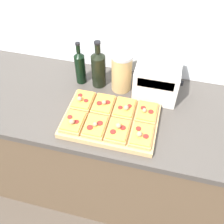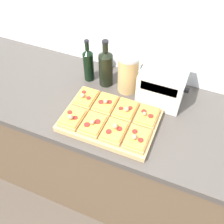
{
  "view_description": "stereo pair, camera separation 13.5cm",
  "coord_description": "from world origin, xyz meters",
  "px_view_note": "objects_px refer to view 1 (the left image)",
  "views": [
    {
      "loc": [
        0.16,
        -0.66,
        1.99
      ],
      "look_at": [
        -0.06,
        0.23,
        0.98
      ],
      "focal_mm": 42.0,
      "sensor_mm": 36.0,
      "label": 1
    },
    {
      "loc": [
        0.29,
        -0.61,
        1.99
      ],
      "look_at": [
        -0.06,
        0.23,
        0.98
      ],
      "focal_mm": 42.0,
      "sensor_mm": 36.0,
      "label": 2
    }
  ],
  "objects_px": {
    "olive_oil_bottle": "(80,67)",
    "wine_bottle": "(98,68)",
    "cutting_board": "(111,121)",
    "grain_jar_tall": "(122,72)",
    "toaster_oven": "(157,81)"
  },
  "relations": [
    {
      "from": "wine_bottle",
      "to": "grain_jar_tall",
      "type": "distance_m",
      "value": 0.13
    },
    {
      "from": "olive_oil_bottle",
      "to": "wine_bottle",
      "type": "relative_size",
      "value": 0.92
    },
    {
      "from": "cutting_board",
      "to": "toaster_oven",
      "type": "xyz_separation_m",
      "value": [
        0.19,
        0.28,
        0.08
      ]
    },
    {
      "from": "cutting_board",
      "to": "toaster_oven",
      "type": "bearing_deg",
      "value": 54.85
    },
    {
      "from": "cutting_board",
      "to": "grain_jar_tall",
      "type": "bearing_deg",
      "value": 91.32
    },
    {
      "from": "cutting_board",
      "to": "olive_oil_bottle",
      "type": "relative_size",
      "value": 1.8
    },
    {
      "from": "cutting_board",
      "to": "wine_bottle",
      "type": "distance_m",
      "value": 0.33
    },
    {
      "from": "cutting_board",
      "to": "wine_bottle",
      "type": "relative_size",
      "value": 1.65
    },
    {
      "from": "olive_oil_bottle",
      "to": "toaster_oven",
      "type": "height_order",
      "value": "olive_oil_bottle"
    },
    {
      "from": "grain_jar_tall",
      "to": "toaster_oven",
      "type": "distance_m",
      "value": 0.2
    },
    {
      "from": "olive_oil_bottle",
      "to": "toaster_oven",
      "type": "relative_size",
      "value": 1.03
    },
    {
      "from": "wine_bottle",
      "to": "grain_jar_tall",
      "type": "xyz_separation_m",
      "value": [
        0.13,
        0.0,
        0.0
      ]
    },
    {
      "from": "wine_bottle",
      "to": "toaster_oven",
      "type": "xyz_separation_m",
      "value": [
        0.34,
        -0.0,
        -0.02
      ]
    },
    {
      "from": "grain_jar_tall",
      "to": "toaster_oven",
      "type": "height_order",
      "value": "grain_jar_tall"
    },
    {
      "from": "cutting_board",
      "to": "grain_jar_tall",
      "type": "distance_m",
      "value": 0.3
    }
  ]
}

